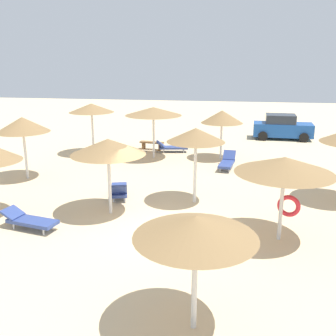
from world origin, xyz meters
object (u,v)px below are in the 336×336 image
(parasol_9, at_px, (285,166))
(parasol_7, at_px, (22,125))
(parasol_3, at_px, (222,117))
(bench_0, at_px, (152,144))
(parasol_6, at_px, (196,135))
(parasol_1, at_px, (153,111))
(lounger_0, at_px, (29,220))
(parasol_2, at_px, (108,147))
(lounger_1, at_px, (171,147))
(lounger_2, at_px, (119,190))
(lounger_3, at_px, (227,162))
(parasol_8, at_px, (91,108))
(parked_car, at_px, (282,127))
(parasol_5, at_px, (196,227))

(parasol_9, bearing_deg, parasol_7, 156.85)
(parasol_3, height_order, bench_0, parasol_3)
(parasol_6, bearing_deg, parasol_1, 113.94)
(lounger_0, bearing_deg, parasol_2, 37.72)
(lounger_0, distance_m, lounger_1, 11.99)
(parasol_1, height_order, lounger_2, parasol_1)
(parasol_3, xyz_separation_m, lounger_1, (-2.99, 1.13, -2.06))
(parasol_6, height_order, parasol_7, parasol_6)
(lounger_3, bearing_deg, parasol_2, -121.20)
(parasol_8, bearing_deg, parasol_3, 0.28)
(bench_0, bearing_deg, parasol_2, -86.79)
(parasol_3, bearing_deg, parasol_8, -179.72)
(parasol_7, xyz_separation_m, lounger_0, (2.92, -5.26, -2.24))
(parasol_3, distance_m, parasol_8, 7.49)
(parasol_1, relative_size, parasol_9, 1.06)
(parasol_3, bearing_deg, parked_car, 57.36)
(lounger_2, bearing_deg, parasol_5, -63.04)
(parasol_6, xyz_separation_m, parked_car, (4.83, 13.43, -1.85))
(parasol_7, relative_size, lounger_2, 1.49)
(parasol_5, xyz_separation_m, lounger_1, (-2.90, 15.65, -1.98))
(parasol_6, bearing_deg, lounger_2, 179.60)
(parasol_2, bearing_deg, parasol_1, 90.37)
(parasol_6, height_order, lounger_1, parasol_6)
(lounger_3, height_order, parked_car, parked_car)
(parked_car, bearing_deg, parasol_3, -122.64)
(parasol_7, height_order, lounger_3, parasol_7)
(parasol_1, xyz_separation_m, lounger_1, (0.77, 1.53, -2.33))
(parasol_6, distance_m, parked_car, 14.39)
(parasol_7, bearing_deg, lounger_2, -20.40)
(parasol_5, height_order, lounger_2, parasol_5)
(parasol_7, xyz_separation_m, parasol_9, (11.04, -4.72, -0.17))
(parasol_2, distance_m, lounger_2, 2.72)
(lounger_3, height_order, bench_0, lounger_3)
(lounger_0, bearing_deg, lounger_1, 75.61)
(parasol_9, bearing_deg, parasol_1, 121.78)
(parasol_1, xyz_separation_m, parasol_2, (0.05, -8.34, -0.16))
(parasol_9, bearing_deg, parasol_8, 134.18)
(parasol_5, height_order, lounger_3, parasol_5)
(parasol_5, height_order, parasol_9, parasol_9)
(parasol_7, distance_m, parked_car, 17.42)
(bench_0, bearing_deg, parasol_8, -152.57)
(lounger_0, relative_size, parked_car, 0.49)
(lounger_2, bearing_deg, parasol_8, 117.13)
(parasol_2, xyz_separation_m, lounger_3, (4.11, 6.78, -2.16))
(lounger_2, bearing_deg, lounger_3, 50.32)
(parasol_6, xyz_separation_m, parasol_7, (-8.10, 1.89, -0.12))
(lounger_1, bearing_deg, parasol_9, -65.11)
(lounger_0, bearing_deg, parasol_5, -34.44)
(lounger_2, bearing_deg, parasol_2, -84.63)
(lounger_3, bearing_deg, parasol_6, -102.88)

